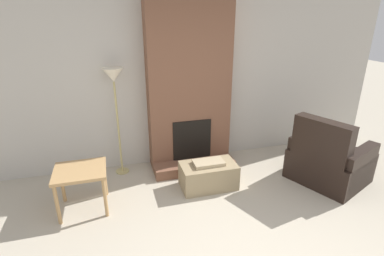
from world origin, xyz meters
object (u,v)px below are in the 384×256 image
(side_table, at_px, (81,175))
(floor_lamp_left, at_px, (114,83))
(ottoman, at_px, (208,175))
(armchair, at_px, (327,162))

(side_table, relative_size, floor_lamp_left, 0.38)
(ottoman, distance_m, floor_lamp_left, 1.87)
(ottoman, bearing_deg, floor_lamp_left, 146.19)
(side_table, height_order, floor_lamp_left, floor_lamp_left)
(ottoman, relative_size, floor_lamp_left, 0.48)
(side_table, bearing_deg, armchair, -4.53)
(side_table, distance_m, floor_lamp_left, 1.36)
(side_table, bearing_deg, ottoman, 1.66)
(ottoman, xyz_separation_m, side_table, (-1.69, -0.05, 0.29))
(armchair, height_order, floor_lamp_left, floor_lamp_left)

